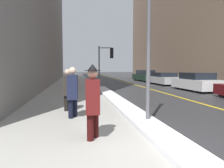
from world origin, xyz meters
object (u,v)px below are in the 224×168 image
at_px(parked_car_silver, 163,79).
at_px(parked_car_white, 196,82).
at_px(traffic_light_near, 107,57).
at_px(pedestrian_trailing, 93,99).
at_px(pedestrian_nearside, 73,90).
at_px(lamp_post, 149,19).
at_px(pedestrian_with_shoulder_bag, 68,88).
at_px(parked_car_dark_green, 145,76).

bearing_deg(parked_car_silver, parked_car_white, 177.44).
bearing_deg(traffic_light_near, pedestrian_trailing, -90.83).
bearing_deg(pedestrian_nearside, lamp_post, 65.82).
bearing_deg(pedestrian_with_shoulder_bag, parked_car_white, 127.91).
distance_m(lamp_post, parked_car_white, 10.90).
relative_size(traffic_light_near, pedestrian_trailing, 2.03).
distance_m(lamp_post, pedestrian_nearside, 3.25).
height_order(pedestrian_trailing, parked_car_silver, pedestrian_trailing).
bearing_deg(parked_car_silver, pedestrian_trailing, 149.05).
distance_m(parked_car_white, parked_car_silver, 5.88).
height_order(traffic_light_near, pedestrian_nearside, traffic_light_near).
bearing_deg(lamp_post, pedestrian_with_shoulder_bag, 134.51).
bearing_deg(parked_car_white, pedestrian_nearside, 128.03).
bearing_deg(parked_car_white, pedestrian_with_shoulder_bag, 122.20).
height_order(traffic_light_near, parked_car_white, traffic_light_near).
bearing_deg(pedestrian_trailing, traffic_light_near, 174.32).
bearing_deg(lamp_post, parked_car_silver, 65.70).
bearing_deg(parked_car_dark_green, lamp_post, 159.07).
xyz_separation_m(parked_car_white, parked_car_dark_green, (-0.06, 11.54, 0.02)).
xyz_separation_m(pedestrian_nearside, parked_car_dark_green, (8.62, 18.79, -0.29)).
relative_size(traffic_light_near, pedestrian_with_shoulder_bag, 2.21).
xyz_separation_m(pedestrian_with_shoulder_bag, parked_car_white, (8.88, 5.99, -0.27)).
xyz_separation_m(lamp_post, parked_car_white, (6.50, 8.41, -2.42)).
height_order(traffic_light_near, pedestrian_with_shoulder_bag, traffic_light_near).
bearing_deg(pedestrian_with_shoulder_bag, lamp_post, 48.41).
bearing_deg(pedestrian_with_shoulder_bag, pedestrian_nearside, 12.76).
bearing_deg(pedestrian_trailing, pedestrian_with_shoulder_bag, -165.27).
relative_size(pedestrian_nearside, parked_car_white, 0.40).
bearing_deg(traffic_light_near, pedestrian_nearside, -94.88).
height_order(parked_car_white, parked_car_silver, parked_car_white).
distance_m(traffic_light_near, parked_car_white, 7.61).
relative_size(traffic_light_near, pedestrian_nearside, 2.11).
height_order(lamp_post, pedestrian_with_shoulder_bag, lamp_post).
distance_m(pedestrian_trailing, parked_car_dark_green, 22.58).
bearing_deg(lamp_post, parked_car_white, 52.29).
distance_m(lamp_post, traffic_light_near, 12.91).
bearing_deg(parked_car_white, lamp_post, 140.47).
bearing_deg(parked_car_silver, traffic_light_near, 100.53).
distance_m(pedestrian_nearside, pedestrian_with_shoulder_bag, 1.27).
xyz_separation_m(pedestrian_nearside, parked_car_white, (8.68, 7.25, -0.31)).
bearing_deg(parked_car_silver, parked_car_dark_green, -2.94).
height_order(traffic_light_near, parked_car_silver, traffic_light_near).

